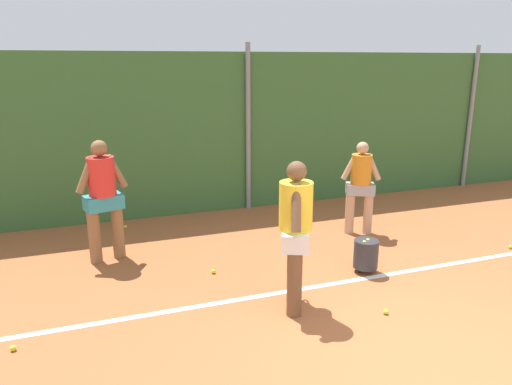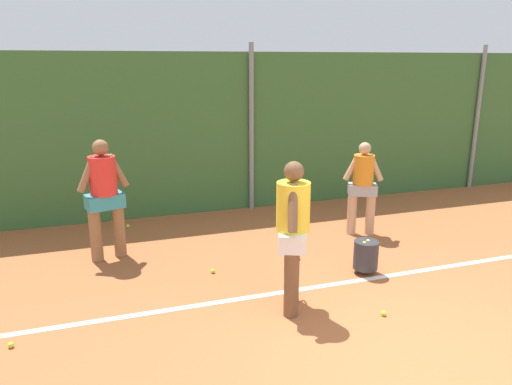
% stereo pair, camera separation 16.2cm
% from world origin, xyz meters
% --- Properties ---
extents(ground_plane, '(30.27, 30.27, 0.00)m').
position_xyz_m(ground_plane, '(0.00, 1.79, 0.00)').
color(ground_plane, '#A85B33').
extents(hedge_fence_backdrop, '(19.67, 0.25, 3.21)m').
position_xyz_m(hedge_fence_backdrop, '(0.00, 6.08, 1.60)').
color(hedge_fence_backdrop, '#386633').
rests_on(hedge_fence_backdrop, ground_plane).
extents(fence_post_center, '(0.10, 0.10, 3.38)m').
position_xyz_m(fence_post_center, '(0.00, 5.91, 1.69)').
color(fence_post_center, gray).
rests_on(fence_post_center, ground_plane).
extents(fence_post_right, '(0.10, 0.10, 3.38)m').
position_xyz_m(fence_post_right, '(5.68, 5.91, 1.69)').
color(fence_post_right, gray).
rests_on(fence_post_right, ground_plane).
extents(court_baseline_paint, '(14.38, 0.10, 0.01)m').
position_xyz_m(court_baseline_paint, '(0.00, 2.08, 0.00)').
color(court_baseline_paint, white).
rests_on(court_baseline_paint, ground_plane).
extents(player_foreground_near, '(0.52, 0.82, 1.90)m').
position_xyz_m(player_foreground_near, '(-0.84, 1.66, 1.07)').
color(player_foreground_near, brown).
rests_on(player_foreground_near, ground_plane).
extents(player_midcourt, '(0.66, 0.46, 1.68)m').
position_xyz_m(player_midcourt, '(1.39, 3.79, 0.94)').
color(player_midcourt, tan).
rests_on(player_midcourt, ground_plane).
extents(player_backcourt_far, '(0.78, 0.46, 1.90)m').
position_xyz_m(player_backcourt_far, '(-2.97, 4.05, 1.07)').
color(player_backcourt_far, '#8C603D').
rests_on(player_backcourt_far, ground_plane).
extents(ball_hopper, '(0.36, 0.36, 0.51)m').
position_xyz_m(ball_hopper, '(0.60, 2.28, 0.29)').
color(ball_hopper, '#2D2D33').
rests_on(ball_hopper, ground_plane).
extents(tennis_ball_2, '(0.07, 0.07, 0.07)m').
position_xyz_m(tennis_ball_2, '(-0.14, 3.05, 0.03)').
color(tennis_ball_2, '#CCDB33').
rests_on(tennis_ball_2, ground_plane).
extents(tennis_ball_3, '(0.07, 0.07, 0.07)m').
position_xyz_m(tennis_ball_3, '(0.17, 1.11, 0.03)').
color(tennis_ball_3, '#CCDB33').
rests_on(tennis_ball_3, ground_plane).
extents(tennis_ball_4, '(0.07, 0.07, 0.07)m').
position_xyz_m(tennis_ball_4, '(-2.59, 5.45, 0.03)').
color(tennis_ball_4, '#CCDB33').
rests_on(tennis_ball_4, ground_plane).
extents(tennis_ball_5, '(0.07, 0.07, 0.07)m').
position_xyz_m(tennis_ball_5, '(-4.09, 1.80, 0.03)').
color(tennis_ball_5, '#CCDB33').
rests_on(tennis_ball_5, ground_plane).
extents(tennis_ball_6, '(0.07, 0.07, 0.07)m').
position_xyz_m(tennis_ball_6, '(-1.54, 2.98, 0.03)').
color(tennis_ball_6, '#CCDB33').
rests_on(tennis_ball_6, ground_plane).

